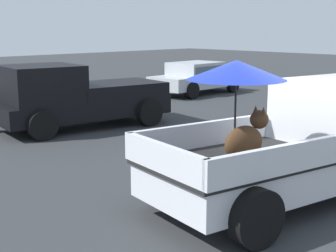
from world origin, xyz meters
TOP-DOWN VIEW (x-y plane):
  - ground_plane at (0.00, 0.00)m, footprint 80.00×80.00m
  - pickup_truck_main at (0.40, -0.07)m, footprint 5.29×2.93m
  - pickup_truck_red at (0.86, 7.45)m, footprint 5.01×2.72m
  - parked_sedan_near at (8.58, 10.00)m, footprint 4.38×2.13m

SIDE VIEW (x-z plane):
  - ground_plane at x=0.00m, z-range 0.00..0.00m
  - parked_sedan_near at x=8.58m, z-range 0.08..1.41m
  - pickup_truck_red at x=0.86m, z-range -0.03..1.77m
  - pickup_truck_main at x=0.40m, z-range -0.18..2.16m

